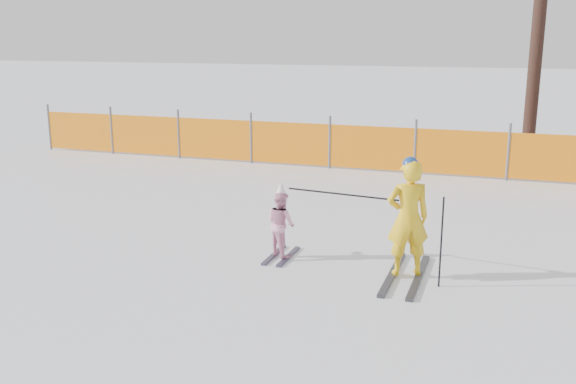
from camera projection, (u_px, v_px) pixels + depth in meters
The scene contains 5 objects.
ground at pixel (276, 274), 8.49m from camera, with size 120.00×120.00×0.00m, color white.
adult at pixel (408, 219), 8.19m from camera, with size 0.65×1.63×1.60m.
child at pixel (281, 223), 9.02m from camera, with size 0.57×0.86×1.11m.
ski_poles at pixel (383, 214), 8.26m from camera, with size 2.14×0.42×1.16m.
safety_fence at pixel (323, 145), 15.18m from camera, with size 15.84×0.06×1.25m.
Camera 1 is at (2.76, -7.50, 3.06)m, focal length 40.00 mm.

